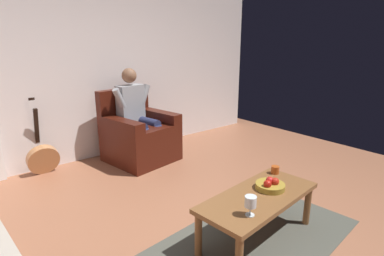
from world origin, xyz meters
TOP-DOWN VIEW (x-y plane):
  - ground_plane at (0.00, 0.00)m, footprint 6.38×6.38m
  - wall_back at (0.00, -2.68)m, footprint 5.72×0.06m
  - rug at (-0.08, 0.16)m, footprint 1.94×1.27m
  - armchair at (-0.23, -2.14)m, footprint 0.97×0.97m
  - person_seated at (-0.23, -2.17)m, footprint 0.65×0.63m
  - coffee_table at (-0.08, 0.16)m, footprint 1.19×0.61m
  - guitar at (0.99, -2.48)m, footprint 0.39×0.34m
  - wine_glass_near at (0.22, 0.32)m, footprint 0.09×0.09m
  - fruit_bowl at (-0.25, 0.15)m, footprint 0.26×0.26m
  - candle_jar at (-0.55, -0.02)m, footprint 0.08×0.08m

SIDE VIEW (x-z plane):
  - ground_plane at x=0.00m, z-range 0.00..0.00m
  - rug at x=-0.08m, z-range 0.00..0.01m
  - guitar at x=0.99m, z-range -0.27..0.72m
  - armchair at x=-0.23m, z-range -0.16..0.85m
  - coffee_table at x=-0.08m, z-range 0.15..0.57m
  - fruit_bowl at x=-0.25m, z-range 0.40..0.51m
  - candle_jar at x=-0.55m, z-range 0.42..0.49m
  - wine_glass_near at x=0.22m, z-range 0.45..0.60m
  - person_seated at x=-0.23m, z-range 0.06..1.37m
  - wall_back at x=0.00m, z-range 0.00..2.52m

